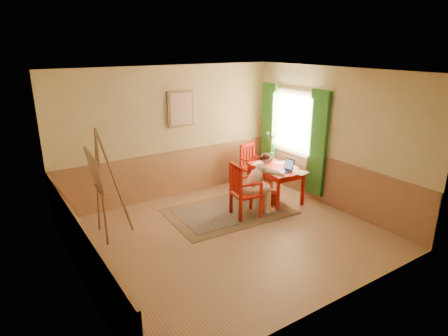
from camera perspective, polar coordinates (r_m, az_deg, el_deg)
room at (r=6.26m, az=0.86°, el=1.33°), size 5.04×4.54×2.84m
wainscot at (r=7.20m, az=-2.75°, el=-3.99°), size 5.00×4.50×1.00m
window at (r=8.58m, az=10.16°, el=5.33°), size 0.12×2.01×2.20m
wall_portrait at (r=8.13m, az=-6.50°, el=8.77°), size 0.60×0.05×0.76m
rug at (r=7.68m, az=0.70°, el=-6.49°), size 2.48×1.72×0.02m
table at (r=8.14m, az=7.69°, el=-0.49°), size 0.83×1.26×0.72m
chair_left at (r=7.28m, az=2.94°, el=-3.40°), size 0.57×0.55×1.08m
chair_back at (r=8.85m, az=4.19°, el=0.33°), size 0.50×0.52×1.01m
figure at (r=7.38m, az=5.17°, el=-2.01°), size 0.93×0.47×1.22m
laptop at (r=7.87m, az=9.12°, el=-0.15°), size 0.42×0.28×0.24m
papers at (r=8.17m, az=8.78°, el=0.22°), size 0.76×1.24×0.00m
vase at (r=8.55m, az=7.10°, el=3.12°), size 0.28×0.31×0.63m
wastebasket at (r=8.01m, az=7.17°, el=-4.57°), size 0.30×0.30×0.27m
easel at (r=6.63m, az=-18.42°, el=-0.96°), size 0.67×0.86×1.94m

